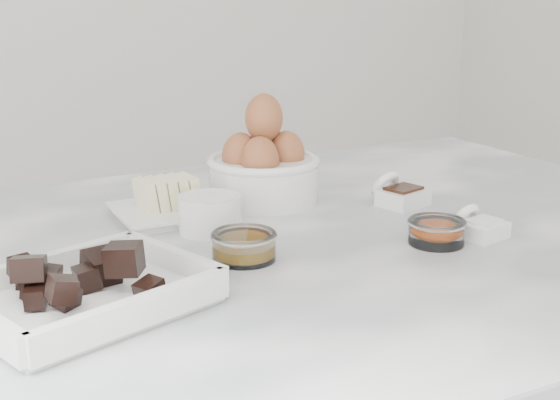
# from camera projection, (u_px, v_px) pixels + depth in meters

# --- Properties ---
(marble_slab) EXTENTS (1.20, 0.80, 0.04)m
(marble_slab) POSITION_uv_depth(u_px,v_px,m) (277.00, 256.00, 0.93)
(marble_slab) COLOR white
(marble_slab) RESTS_ON cabinet
(chocolate_dish) EXTENTS (0.26, 0.22, 0.06)m
(chocolate_dish) POSITION_uv_depth(u_px,v_px,m) (87.00, 286.00, 0.73)
(chocolate_dish) COLOR white
(chocolate_dish) RESTS_ON marble_slab
(butter_plate) EXTENTS (0.13, 0.13, 0.05)m
(butter_plate) POSITION_uv_depth(u_px,v_px,m) (164.00, 204.00, 1.01)
(butter_plate) COLOR white
(butter_plate) RESTS_ON marble_slab
(sugar_ramekin) EXTENTS (0.08, 0.08, 0.05)m
(sugar_ramekin) POSITION_uv_depth(u_px,v_px,m) (210.00, 212.00, 0.95)
(sugar_ramekin) COLOR white
(sugar_ramekin) RESTS_ON marble_slab
(egg_bowl) EXTENTS (0.16, 0.16, 0.15)m
(egg_bowl) POSITION_uv_depth(u_px,v_px,m) (263.00, 167.00, 1.08)
(egg_bowl) COLOR white
(egg_bowl) RESTS_ON marble_slab
(honey_bowl) EXTENTS (0.07, 0.07, 0.03)m
(honey_bowl) POSITION_uv_depth(u_px,v_px,m) (244.00, 245.00, 0.86)
(honey_bowl) COLOR white
(honey_bowl) RESTS_ON marble_slab
(zest_bowl) EXTENTS (0.07, 0.07, 0.03)m
(zest_bowl) POSITION_uv_depth(u_px,v_px,m) (437.00, 231.00, 0.91)
(zest_bowl) COLOR white
(zest_bowl) RESTS_ON marble_slab
(vanilla_spoon) EXTENTS (0.07, 0.09, 0.05)m
(vanilla_spoon) POSITION_uv_depth(u_px,v_px,m) (399.00, 194.00, 1.07)
(vanilla_spoon) COLOR white
(vanilla_spoon) RESTS_ON marble_slab
(salt_spoon) EXTENTS (0.06, 0.07, 0.04)m
(salt_spoon) POSITION_uv_depth(u_px,v_px,m) (479.00, 226.00, 0.94)
(salt_spoon) COLOR white
(salt_spoon) RESTS_ON marble_slab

